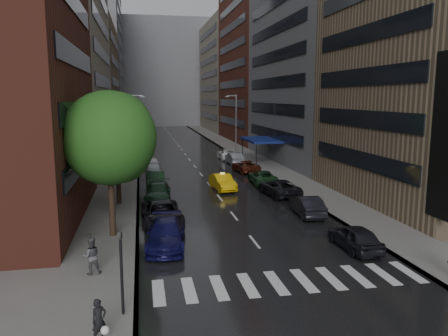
# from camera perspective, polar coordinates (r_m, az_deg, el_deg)

# --- Properties ---
(ground) EXTENTS (220.00, 220.00, 0.00)m
(ground) POSITION_cam_1_polar(r_m,az_deg,el_deg) (23.70, 6.53, -12.65)
(ground) COLOR gray
(ground) RESTS_ON ground
(road) EXTENTS (14.00, 140.00, 0.01)m
(road) POSITION_cam_1_polar(r_m,az_deg,el_deg) (71.81, -5.40, 2.21)
(road) COLOR black
(road) RESTS_ON ground
(sidewalk_left) EXTENTS (4.00, 140.00, 0.15)m
(sidewalk_left) POSITION_cam_1_polar(r_m,az_deg,el_deg) (71.52, -12.60, 2.05)
(sidewalk_left) COLOR gray
(sidewalk_left) RESTS_ON ground
(sidewalk_right) EXTENTS (4.00, 140.00, 0.15)m
(sidewalk_right) POSITION_cam_1_polar(r_m,az_deg,el_deg) (73.19, 1.64, 2.43)
(sidewalk_right) COLOR gray
(sidewalk_right) RESTS_ON ground
(crosswalk) EXTENTS (13.15, 2.80, 0.01)m
(crosswalk) POSITION_cam_1_polar(r_m,az_deg,el_deg) (22.00, 8.64, -14.44)
(crosswalk) COLOR silver
(crosswalk) RESTS_ON ground
(buildings_left) EXTENTS (8.00, 108.00, 38.00)m
(buildings_left) POSITION_cam_1_polar(r_m,az_deg,el_deg) (80.49, -17.23, 14.00)
(buildings_left) COLOR maroon
(buildings_left) RESTS_ON ground
(buildings_right) EXTENTS (8.05, 109.10, 36.00)m
(buildings_right) POSITION_cam_1_polar(r_m,az_deg,el_deg) (80.86, 4.91, 13.67)
(buildings_right) COLOR #937A5B
(buildings_right) RESTS_ON ground
(building_far) EXTENTS (40.00, 14.00, 32.00)m
(building_far) POSITION_cam_1_polar(r_m,az_deg,el_deg) (139.29, -8.24, 12.17)
(building_far) COLOR slate
(building_far) RESTS_ON ground
(tree_near) EXTENTS (5.80, 5.80, 9.24)m
(tree_near) POSITION_cam_1_polar(r_m,az_deg,el_deg) (27.62, -14.79, 3.78)
(tree_near) COLOR #382619
(tree_near) RESTS_ON ground
(tree_mid) EXTENTS (5.82, 5.82, 9.28)m
(tree_mid) POSITION_cam_1_polar(r_m,az_deg,el_deg) (36.14, -13.89, 5.09)
(tree_mid) COLOR #382619
(tree_mid) RESTS_ON ground
(tree_far) EXTENTS (4.70, 4.70, 7.49)m
(tree_far) POSITION_cam_1_polar(r_m,az_deg,el_deg) (52.09, -12.95, 4.99)
(tree_far) COLOR #382619
(tree_far) RESTS_ON ground
(taxi) EXTENTS (2.11, 4.76, 1.52)m
(taxi) POSITION_cam_1_polar(r_m,az_deg,el_deg) (41.76, -0.21, -1.84)
(taxi) COLOR #DBA80B
(taxi) RESTS_ON ground
(parked_cars_left) EXTENTS (2.93, 33.76, 1.60)m
(parked_cars_left) POSITION_cam_1_polar(r_m,az_deg,el_deg) (37.77, -8.64, -3.12)
(parked_cars_left) COLOR #0F0E41
(parked_cars_left) RESTS_ON ground
(parked_cars_right) EXTENTS (3.00, 42.92, 1.52)m
(parked_cars_right) POSITION_cam_1_polar(r_m,az_deg,el_deg) (46.02, 4.58, -0.86)
(parked_cars_right) COLOR black
(parked_cars_right) RESTS_ON ground
(ped_bag_walker) EXTENTS (0.71, 0.64, 1.59)m
(ped_bag_walker) POSITION_cam_1_polar(r_m,az_deg,el_deg) (17.09, -15.95, -18.69)
(ped_bag_walker) COLOR black
(ped_bag_walker) RESTS_ON sidewalk_left
(ped_black_umbrella) EXTENTS (1.01, 0.98, 2.09)m
(ped_black_umbrella) POSITION_cam_1_polar(r_m,az_deg,el_deg) (22.77, -16.97, -10.23)
(ped_black_umbrella) COLOR #4C4B50
(ped_black_umbrella) RESTS_ON sidewalk_left
(traffic_light) EXTENTS (0.18, 0.15, 3.45)m
(traffic_light) POSITION_cam_1_polar(r_m,az_deg,el_deg) (18.21, -13.27, -12.23)
(traffic_light) COLOR black
(traffic_light) RESTS_ON sidewalk_left
(street_lamp_left) EXTENTS (1.74, 0.22, 9.00)m
(street_lamp_left) POSITION_cam_1_polar(r_m,az_deg,el_deg) (51.11, -11.99, 4.68)
(street_lamp_left) COLOR gray
(street_lamp_left) RESTS_ON sidewalk_left
(street_lamp_right) EXTENTS (1.74, 0.22, 9.00)m
(street_lamp_right) POSITION_cam_1_polar(r_m,az_deg,el_deg) (67.62, 1.51, 5.96)
(street_lamp_right) COLOR gray
(street_lamp_right) RESTS_ON sidewalk_right
(awning) EXTENTS (4.00, 8.00, 3.12)m
(awning) POSITION_cam_1_polar(r_m,az_deg,el_deg) (58.38, 4.81, 3.67)
(awning) COLOR navy
(awning) RESTS_ON sidewalk_right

